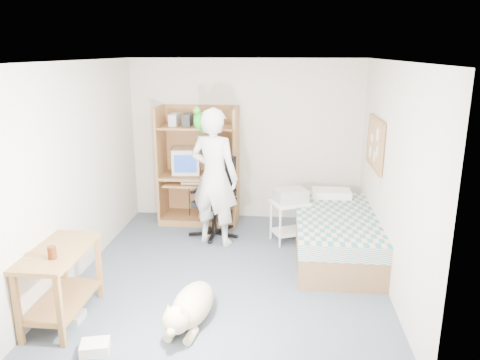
{
  "coord_description": "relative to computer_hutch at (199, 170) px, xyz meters",
  "views": [
    {
      "loc": [
        0.61,
        -5.18,
        2.61
      ],
      "look_at": [
        0.07,
        0.4,
        1.05
      ],
      "focal_mm": 35.0,
      "sensor_mm": 36.0,
      "label": 1
    }
  ],
  "objects": [
    {
      "name": "floor",
      "position": [
        0.7,
        -1.74,
        -0.82
      ],
      "size": [
        4.0,
        4.0,
        0.0
      ],
      "primitive_type": "plane",
      "color": "#424C5A",
      "rests_on": "ground"
    },
    {
      "name": "wall_back",
      "position": [
        0.7,
        0.26,
        0.43
      ],
      "size": [
        3.6,
        0.02,
        2.5
      ],
      "primitive_type": "cube",
      "color": "beige",
      "rests_on": "floor"
    },
    {
      "name": "wall_right",
      "position": [
        2.5,
        -1.74,
        0.43
      ],
      "size": [
        0.02,
        4.0,
        2.5
      ],
      "primitive_type": "cube",
      "color": "beige",
      "rests_on": "floor"
    },
    {
      "name": "wall_left",
      "position": [
        -1.1,
        -1.74,
        0.43
      ],
      "size": [
        0.02,
        4.0,
        2.5
      ],
      "primitive_type": "cube",
      "color": "beige",
      "rests_on": "floor"
    },
    {
      "name": "ceiling",
      "position": [
        0.7,
        -1.74,
        1.68
      ],
      "size": [
        3.6,
        4.0,
        0.02
      ],
      "primitive_type": "cube",
      "color": "white",
      "rests_on": "wall_back"
    },
    {
      "name": "computer_hutch",
      "position": [
        0.0,
        0.0,
        0.0
      ],
      "size": [
        1.2,
        0.63,
        1.8
      ],
      "color": "brown",
      "rests_on": "floor"
    },
    {
      "name": "bed",
      "position": [
        2.0,
        -1.12,
        -0.53
      ],
      "size": [
        1.02,
        2.02,
        0.66
      ],
      "color": "brown",
      "rests_on": "floor"
    },
    {
      "name": "side_desk",
      "position": [
        -0.85,
        -2.94,
        -0.33
      ],
      "size": [
        0.5,
        1.0,
        0.75
      ],
      "color": "brown",
      "rests_on": "floor"
    },
    {
      "name": "corkboard",
      "position": [
        2.47,
        -0.84,
        0.63
      ],
      "size": [
        0.04,
        0.94,
        0.66
      ],
      "color": "#9D7446",
      "rests_on": "wall_right"
    },
    {
      "name": "office_chair",
      "position": [
        0.34,
        -0.56,
        -0.41
      ],
      "size": [
        0.65,
        0.66,
        1.14
      ],
      "rotation": [
        0.0,
        0.0,
        -0.34
      ],
      "color": "black",
      "rests_on": "floor"
    },
    {
      "name": "person",
      "position": [
        0.37,
        -0.86,
        0.13
      ],
      "size": [
        0.8,
        0.66,
        1.89
      ],
      "primitive_type": "imported",
      "rotation": [
        0.0,
        0.0,
        2.8
      ],
      "color": "silver",
      "rests_on": "floor"
    },
    {
      "name": "parrot",
      "position": [
        0.17,
        -0.85,
        0.91
      ],
      "size": [
        0.14,
        0.24,
        0.38
      ],
      "rotation": [
        0.0,
        0.0,
        -0.34
      ],
      "color": "#148C17",
      "rests_on": "person"
    },
    {
      "name": "dog",
      "position": [
        0.43,
        -2.9,
        -0.64
      ],
      "size": [
        0.47,
        1.13,
        0.42
      ],
      "rotation": [
        0.0,
        0.0,
        -0.15
      ],
      "color": "beige",
      "rests_on": "floor"
    },
    {
      "name": "printer_cart",
      "position": [
        1.41,
        -0.72,
        -0.43
      ],
      "size": [
        0.61,
        0.56,
        0.59
      ],
      "rotation": [
        0.0,
        0.0,
        0.42
      ],
      "color": "white",
      "rests_on": "floor"
    },
    {
      "name": "printer",
      "position": [
        1.41,
        -0.72,
        -0.14
      ],
      "size": [
        0.51,
        0.46,
        0.18
      ],
      "primitive_type": "cube",
      "rotation": [
        0.0,
        0.0,
        0.42
      ],
      "color": "#A4A5A0",
      "rests_on": "printer_cart"
    },
    {
      "name": "crt_monitor",
      "position": [
        -0.19,
        0.01,
        0.15
      ],
      "size": [
        0.46,
        0.48,
        0.39
      ],
      "rotation": [
        0.0,
        0.0,
        0.11
      ],
      "color": "beige",
      "rests_on": "computer_hutch"
    },
    {
      "name": "keyboard",
      "position": [
        -0.02,
        -0.16,
        -0.15
      ],
      "size": [
        0.46,
        0.2,
        0.03
      ],
      "primitive_type": "cube",
      "rotation": [
        0.0,
        0.0,
        0.08
      ],
      "color": "beige",
      "rests_on": "computer_hutch"
    },
    {
      "name": "pencil_cup",
      "position": [
        0.33,
        -0.09,
        -0.0
      ],
      "size": [
        0.08,
        0.08,
        0.12
      ],
      "primitive_type": "cylinder",
      "color": "gold",
      "rests_on": "computer_hutch"
    },
    {
      "name": "drink_glass",
      "position": [
        -0.8,
        -3.13,
        -0.01
      ],
      "size": [
        0.08,
        0.08,
        0.12
      ],
      "primitive_type": "cylinder",
      "color": "#401C0A",
      "rests_on": "side_desk"
    },
    {
      "name": "floor_box_a",
      "position": [
        -0.33,
        -3.44,
        -0.77
      ],
      "size": [
        0.29,
        0.26,
        0.1
      ],
      "primitive_type": "cube",
      "rotation": [
        0.0,
        0.0,
        0.25
      ],
      "color": "white",
      "rests_on": "floor"
    },
    {
      "name": "floor_box_b",
      "position": [
        -0.75,
        -2.97,
        -0.78
      ],
      "size": [
        0.18,
        0.22,
        0.08
      ],
      "primitive_type": "cube",
      "rotation": [
        0.0,
        0.0,
        -0.01
      ],
      "color": "#ABABA6",
      "rests_on": "floor"
    }
  ]
}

